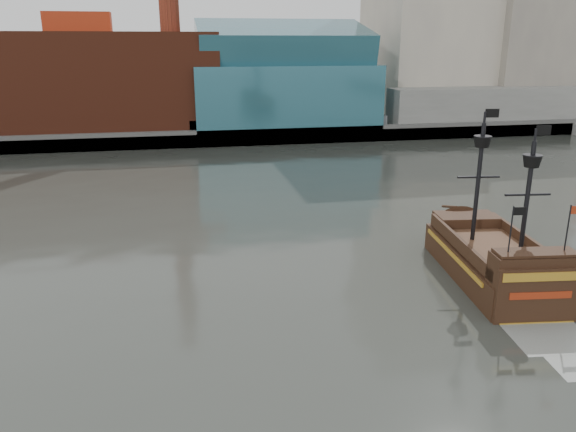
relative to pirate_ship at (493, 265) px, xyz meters
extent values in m
plane|color=#2A2D27|center=(-12.40, -7.61, -1.11)|extent=(400.00, 400.00, 0.00)
cube|color=slate|center=(-12.40, 84.39, -0.11)|extent=(220.00, 60.00, 2.00)
cube|color=#4C4C49|center=(-12.40, 54.89, 0.19)|extent=(220.00, 1.00, 2.60)
cube|color=maroon|center=(-34.40, 64.39, 8.39)|extent=(42.00, 18.00, 15.00)
cube|color=#285E6D|center=(-2.40, 62.39, 5.89)|extent=(30.00, 16.00, 10.00)
cube|color=gray|center=(45.60, 68.39, 19.89)|extent=(18.00, 18.00, 38.00)
cube|color=slate|center=(35.60, 58.39, 3.89)|extent=(40.00, 6.00, 6.00)
cube|color=#285E6D|center=(-2.40, 62.39, 13.89)|extent=(28.00, 14.94, 8.78)
cube|color=black|center=(0.04, 0.29, -0.48)|extent=(6.78, 13.14, 2.72)
cube|color=#432B18|center=(0.04, 0.29, 1.04)|extent=(6.10, 11.82, 0.31)
cube|color=black|center=(0.67, 5.28, 1.41)|extent=(4.74, 3.06, 1.05)
cube|color=black|center=(-0.65, -5.12, 1.83)|extent=(5.15, 2.29, 1.89)
cube|color=black|center=(-0.77, -6.07, 0.15)|extent=(5.13, 0.91, 4.19)
cube|color=#AD7D21|center=(-0.79, -6.22, 1.83)|extent=(4.69, 0.68, 0.52)
cube|color=maroon|center=(-0.79, -6.22, 0.67)|extent=(3.65, 0.55, 0.42)
cylinder|color=black|center=(-0.60, 1.95, 5.28)|extent=(0.33, 0.33, 8.17)
cylinder|color=black|center=(0.73, -1.70, 4.97)|extent=(0.33, 0.33, 7.55)
cone|color=black|center=(-0.60, 1.95, 8.11)|extent=(1.29, 1.29, 0.73)
cone|color=black|center=(0.73, -1.70, 7.49)|extent=(1.29, 1.29, 0.73)
cube|color=black|center=(-0.13, 1.89, 10.00)|extent=(0.94, 0.15, 0.58)
cube|color=black|center=(1.20, -1.76, 9.37)|extent=(0.94, 0.15, 0.58)
cube|color=#999F9A|center=(-0.99, -7.82, -1.10)|extent=(4.89, 4.30, 0.02)
camera|label=1|loc=(-20.72, -31.94, 14.52)|focal=35.00mm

